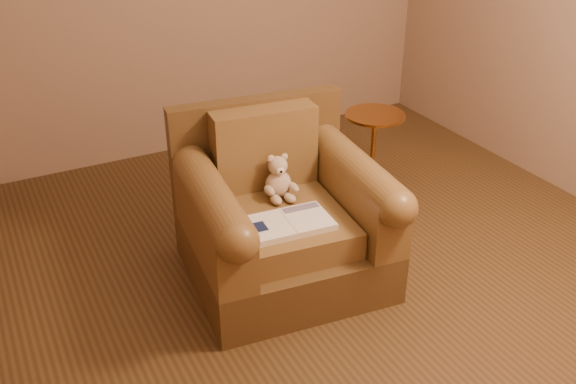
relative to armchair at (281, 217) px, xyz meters
name	(u,v)px	position (x,y,z in m)	size (l,w,h in m)	color
floor	(318,286)	(0.10, -0.22, -0.34)	(4.00, 4.00, 0.00)	#4D351A
armchair	(281,217)	(0.00, 0.00, 0.00)	(1.06, 1.01, 0.87)	#533A1B
teddy_bear	(279,181)	(0.03, 0.08, 0.17)	(0.17, 0.20, 0.24)	tan
guidebook	(288,223)	(-0.07, -0.21, 0.10)	(0.44, 0.28, 0.03)	beige
side_table	(373,149)	(0.96, 0.55, -0.05)	(0.39, 0.39, 0.54)	#C07E34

